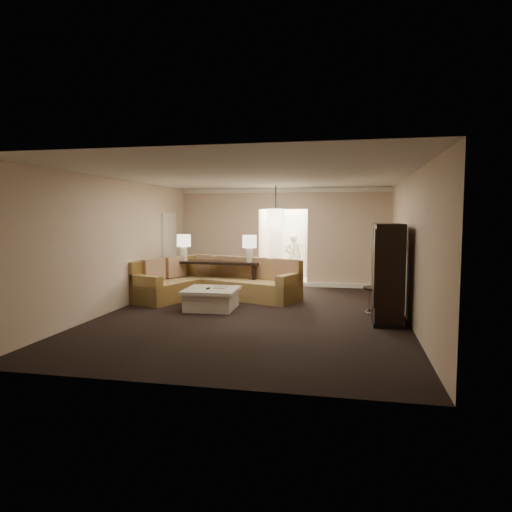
% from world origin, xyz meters
% --- Properties ---
extents(ground, '(8.00, 8.00, 0.00)m').
position_xyz_m(ground, '(0.00, 0.00, 0.00)').
color(ground, black).
rests_on(ground, ground).
extents(wall_back, '(6.00, 0.04, 2.80)m').
position_xyz_m(wall_back, '(0.00, 4.00, 1.40)').
color(wall_back, '#C8B097').
rests_on(wall_back, ground).
extents(wall_front, '(6.00, 0.04, 2.80)m').
position_xyz_m(wall_front, '(0.00, -4.00, 1.40)').
color(wall_front, '#C8B097').
rests_on(wall_front, ground).
extents(wall_left, '(0.04, 8.00, 2.80)m').
position_xyz_m(wall_left, '(-3.00, 0.00, 1.40)').
color(wall_left, '#C8B097').
rests_on(wall_left, ground).
extents(wall_right, '(0.04, 8.00, 2.80)m').
position_xyz_m(wall_right, '(3.00, 0.00, 1.40)').
color(wall_right, '#C8B097').
rests_on(wall_right, ground).
extents(ceiling, '(6.00, 8.00, 0.02)m').
position_xyz_m(ceiling, '(0.00, 0.00, 2.80)').
color(ceiling, silver).
rests_on(ceiling, wall_back).
extents(crown_molding, '(6.00, 0.10, 0.12)m').
position_xyz_m(crown_molding, '(0.00, 3.95, 2.73)').
color(crown_molding, white).
rests_on(crown_molding, wall_back).
extents(baseboard, '(6.00, 0.10, 0.12)m').
position_xyz_m(baseboard, '(0.00, 3.95, 0.06)').
color(baseboard, white).
rests_on(baseboard, ground).
extents(side_door, '(0.05, 0.90, 2.10)m').
position_xyz_m(side_door, '(-2.97, 2.80, 1.05)').
color(side_door, silver).
rests_on(side_door, ground).
extents(foyer, '(1.44, 2.02, 2.80)m').
position_xyz_m(foyer, '(0.00, 5.34, 1.30)').
color(foyer, white).
rests_on(foyer, ground).
extents(sectional_sofa, '(3.96, 2.81, 0.99)m').
position_xyz_m(sectional_sofa, '(-1.39, 1.66, 0.39)').
color(sectional_sofa, brown).
rests_on(sectional_sofa, ground).
extents(coffee_table, '(1.16, 1.16, 0.47)m').
position_xyz_m(coffee_table, '(-1.02, 0.37, 0.23)').
color(coffee_table, silver).
rests_on(coffee_table, ground).
extents(console_table, '(2.28, 0.62, 0.87)m').
position_xyz_m(console_table, '(-1.40, 2.00, 0.52)').
color(console_table, black).
rests_on(console_table, ground).
extents(armoire, '(0.55, 1.30, 1.86)m').
position_xyz_m(armoire, '(2.59, -0.06, 0.89)').
color(armoire, black).
rests_on(armoire, ground).
extents(drink_table, '(0.48, 0.48, 0.60)m').
position_xyz_m(drink_table, '(2.40, 0.23, 0.43)').
color(drink_table, black).
rests_on(drink_table, ground).
extents(table_lamp_left, '(0.35, 0.35, 0.67)m').
position_xyz_m(table_lamp_left, '(-2.27, 2.04, 1.31)').
color(table_lamp_left, white).
rests_on(table_lamp_left, console_table).
extents(table_lamp_right, '(0.35, 0.35, 0.67)m').
position_xyz_m(table_lamp_right, '(-0.53, 1.96, 1.31)').
color(table_lamp_right, white).
rests_on(table_lamp_right, console_table).
extents(pendant_light, '(0.38, 0.38, 1.09)m').
position_xyz_m(pendant_light, '(0.00, 2.70, 1.95)').
color(pendant_light, black).
rests_on(pendant_light, ceiling).
extents(person, '(0.65, 0.49, 1.61)m').
position_xyz_m(person, '(0.15, 5.24, 0.81)').
color(person, beige).
rests_on(person, ground).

